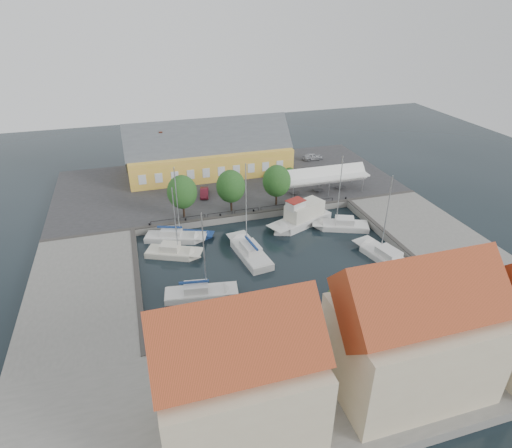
% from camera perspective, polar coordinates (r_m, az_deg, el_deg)
% --- Properties ---
extents(ground, '(140.00, 140.00, 0.00)m').
position_cam_1_polar(ground, '(54.35, 1.82, -4.27)').
color(ground, black).
rests_on(ground, ground).
extents(north_quay, '(56.00, 26.00, 1.00)m').
position_cam_1_polar(north_quay, '(73.82, -3.80, 5.31)').
color(north_quay, '#2D2D30').
rests_on(north_quay, ground).
extents(west_quay, '(12.00, 24.00, 1.00)m').
position_cam_1_polar(west_quay, '(50.88, -21.92, -8.47)').
color(west_quay, slate).
rests_on(west_quay, ground).
extents(east_quay, '(12.00, 24.00, 1.00)m').
position_cam_1_polar(east_quay, '(62.36, 22.02, -1.40)').
color(east_quay, slate).
rests_on(east_quay, ground).
extents(south_bank, '(56.00, 14.00, 1.00)m').
position_cam_1_polar(south_bank, '(39.29, 12.06, -19.52)').
color(south_bank, slate).
rests_on(south_bank, ground).
extents(quay_edge_fittings, '(56.00, 24.72, 0.40)m').
position_cam_1_polar(quay_edge_fittings, '(57.69, 0.38, -0.94)').
color(quay_edge_fittings, '#383533').
rests_on(quay_edge_fittings, north_quay).
extents(warehouse, '(28.56, 14.00, 9.55)m').
position_cam_1_polar(warehouse, '(76.87, -6.73, 9.26)').
color(warehouse, gold).
rests_on(warehouse, north_quay).
extents(tent_canopy, '(14.00, 4.00, 2.83)m').
position_cam_1_polar(tent_canopy, '(69.50, 9.14, 6.34)').
color(tent_canopy, white).
rests_on(tent_canopy, north_quay).
extents(quay_trees, '(18.20, 4.20, 6.30)m').
position_cam_1_polar(quay_trees, '(61.82, -3.38, 5.04)').
color(quay_trees, black).
rests_on(quay_trees, north_quay).
extents(car_silver, '(3.96, 1.74, 1.32)m').
position_cam_1_polar(car_silver, '(84.09, 7.59, 8.89)').
color(car_silver, '#B2B4BB').
rests_on(car_silver, north_quay).
extents(car_red, '(1.97, 3.82, 1.20)m').
position_cam_1_polar(car_red, '(68.24, -6.91, 4.18)').
color(car_red, maroon).
rests_on(car_red, north_quay).
extents(center_sailboat, '(3.95, 9.49, 12.65)m').
position_cam_1_polar(center_sailboat, '(54.19, -0.86, -3.90)').
color(center_sailboat, silver).
rests_on(center_sailboat, ground).
extents(trawler, '(10.50, 6.73, 5.00)m').
position_cam_1_polar(trawler, '(61.54, 6.11, 0.83)').
color(trawler, silver).
rests_on(trawler, ground).
extents(east_boat_a, '(8.24, 5.37, 11.28)m').
position_cam_1_polar(east_boat_a, '(61.71, 11.36, -0.31)').
color(east_boat_a, silver).
rests_on(east_boat_a, ground).
extents(east_boat_c, '(4.85, 9.40, 11.52)m').
position_cam_1_polar(east_boat_c, '(55.86, 16.88, -4.32)').
color(east_boat_c, silver).
rests_on(east_boat_c, ground).
extents(west_boat_a, '(8.50, 4.94, 11.04)m').
position_cam_1_polar(west_boat_a, '(58.67, -10.83, -1.85)').
color(west_boat_a, silver).
rests_on(west_boat_a, ground).
extents(west_boat_b, '(7.46, 5.18, 9.97)m').
position_cam_1_polar(west_boat_b, '(55.32, -11.01, -3.88)').
color(west_boat_b, beige).
rests_on(west_boat_b, ground).
extents(west_boat_d, '(8.26, 3.59, 10.79)m').
position_cam_1_polar(west_boat_d, '(47.83, -7.56, -9.26)').
color(west_boat_d, silver).
rests_on(west_boat_d, ground).
extents(launch_sw, '(4.93, 4.15, 0.98)m').
position_cam_1_polar(launch_sw, '(44.24, -10.55, -13.50)').
color(launch_sw, silver).
rests_on(launch_sw, ground).
extents(launch_nw, '(4.80, 3.49, 0.88)m').
position_cam_1_polar(launch_nw, '(59.13, -7.92, -1.54)').
color(launch_nw, navy).
rests_on(launch_nw, ground).
extents(townhouses, '(36.30, 8.50, 12.00)m').
position_cam_1_polar(townhouses, '(35.09, 17.58, -15.19)').
color(townhouses, beige).
rests_on(townhouses, south_bank).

